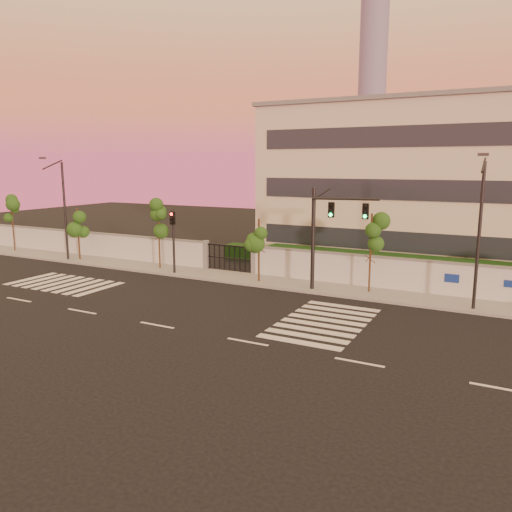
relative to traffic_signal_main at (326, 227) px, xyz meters
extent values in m
plane|color=black|center=(-5.01, -9.74, -4.00)|extent=(120.00, 120.00, 0.00)
cube|color=gray|center=(-5.01, 0.76, -3.92)|extent=(60.00, 3.00, 0.15)
cube|color=silver|center=(-22.51, 2.26, -3.00)|extent=(25.00, 0.30, 2.00)
cube|color=slate|center=(-22.51, 2.26, -1.94)|extent=(25.00, 0.36, 0.12)
cube|color=silver|center=(9.49, 2.26, -3.00)|extent=(31.00, 0.30, 2.00)
cube|color=slate|center=(9.49, 2.26, -1.94)|extent=(31.00, 0.36, 0.12)
cube|color=slate|center=(-10.01, 2.26, -2.90)|extent=(0.35, 0.35, 2.20)
cube|color=slate|center=(-6.01, 2.26, -2.90)|extent=(0.35, 0.35, 2.20)
cube|color=black|center=(3.99, 4.76, -3.10)|extent=(20.00, 2.00, 1.80)
cube|color=black|center=(-21.01, 4.76, -3.30)|extent=(12.00, 1.80, 1.40)
cube|color=black|center=(-8.01, 7.26, -3.40)|extent=(6.00, 1.50, 1.20)
cube|color=beige|center=(3.99, 12.26, 2.00)|extent=(24.00, 12.00, 12.00)
cube|color=#262D38|center=(3.99, 6.24, -1.50)|extent=(22.00, 0.08, 1.40)
cube|color=#262D38|center=(3.99, 6.24, 2.00)|extent=(22.00, 0.08, 1.40)
cube|color=#262D38|center=(3.99, 6.24, 5.50)|extent=(22.00, 0.08, 1.40)
cube|color=slate|center=(3.99, 12.26, 8.10)|extent=(24.40, 12.40, 0.30)
cylinder|color=slate|center=(-70.01, 270.26, 51.00)|extent=(16.00, 16.00, 110.00)
cube|color=silver|center=(-19.01, -5.74, -3.99)|extent=(0.50, 4.00, 0.02)
cube|color=silver|center=(-18.11, -5.74, -3.99)|extent=(0.50, 4.00, 0.02)
cube|color=silver|center=(-17.21, -5.74, -3.99)|extent=(0.50, 4.00, 0.02)
cube|color=silver|center=(-16.31, -5.74, -3.99)|extent=(0.50, 4.00, 0.02)
cube|color=silver|center=(-15.41, -5.74, -3.99)|extent=(0.50, 4.00, 0.02)
cube|color=silver|center=(-14.51, -5.74, -3.99)|extent=(0.50, 4.00, 0.02)
cube|color=silver|center=(-13.61, -5.74, -3.99)|extent=(0.50, 4.00, 0.02)
cube|color=silver|center=(-12.71, -5.74, -3.99)|extent=(0.50, 4.00, 0.02)
cube|color=silver|center=(1.99, -8.74, -3.99)|extent=(4.00, 0.50, 0.02)
cube|color=silver|center=(1.99, -7.84, -3.99)|extent=(4.00, 0.50, 0.02)
cube|color=silver|center=(1.99, -6.94, -3.99)|extent=(4.00, 0.50, 0.02)
cube|color=silver|center=(1.99, -6.04, -3.99)|extent=(4.00, 0.50, 0.02)
cube|color=silver|center=(1.99, -5.14, -3.99)|extent=(4.00, 0.50, 0.02)
cube|color=silver|center=(1.99, -4.24, -3.99)|extent=(4.00, 0.50, 0.02)
cube|color=silver|center=(1.99, -3.34, -3.99)|extent=(4.00, 0.50, 0.02)
cube|color=silver|center=(1.99, -2.44, -3.99)|extent=(4.00, 0.50, 0.02)
cube|color=silver|center=(-15.01, -9.74, -3.99)|extent=(2.00, 0.15, 0.01)
cube|color=silver|center=(-10.01, -9.74, -3.99)|extent=(2.00, 0.15, 0.01)
cube|color=silver|center=(-5.01, -9.74, -3.99)|extent=(2.00, 0.15, 0.01)
cube|color=silver|center=(-0.01, -9.74, -3.99)|extent=(2.00, 0.15, 0.01)
cube|color=silver|center=(4.99, -9.74, -3.99)|extent=(2.00, 0.15, 0.01)
cube|color=silver|center=(9.99, -9.74, -3.99)|extent=(2.00, 0.15, 0.01)
cylinder|color=#382314|center=(-29.34, 0.80, -1.46)|extent=(0.12, 0.12, 5.07)
sphere|color=#1E4E16|center=(-29.34, 0.80, 0.06)|extent=(1.09, 1.09, 1.09)
sphere|color=#1E4E16|center=(-28.99, 1.00, -0.70)|extent=(0.83, 0.83, 0.83)
sphere|color=#1E4E16|center=(-29.63, 0.65, -0.45)|extent=(0.79, 0.79, 0.79)
cylinder|color=#382314|center=(-21.04, 0.51, -1.88)|extent=(0.13, 0.13, 4.24)
sphere|color=#1E4E16|center=(-21.04, 0.51, -0.61)|extent=(1.22, 1.22, 1.22)
sphere|color=#1E4E16|center=(-20.65, 0.73, -1.25)|extent=(0.93, 0.93, 0.93)
sphere|color=#1E4E16|center=(-21.37, 0.34, -1.03)|extent=(0.89, 0.89, 0.89)
cylinder|color=#382314|center=(-13.02, 0.64, -1.37)|extent=(0.12, 0.12, 5.26)
sphere|color=#1E4E16|center=(-13.02, 0.64, 0.21)|extent=(1.09, 1.09, 1.09)
sphere|color=#1E4E16|center=(-12.67, 0.84, -0.58)|extent=(0.83, 0.83, 0.83)
sphere|color=#1E4E16|center=(-13.31, 0.49, -0.32)|extent=(0.79, 0.79, 0.79)
cylinder|color=#382314|center=(-4.62, 0.27, -1.88)|extent=(0.13, 0.13, 4.25)
sphere|color=#1E4E16|center=(-4.62, 0.27, -0.60)|extent=(1.19, 1.19, 1.19)
sphere|color=#1E4E16|center=(-4.24, 0.49, -1.24)|extent=(0.91, 0.91, 0.91)
sphere|color=#1E4E16|center=(-4.94, 0.11, -1.03)|extent=(0.87, 0.87, 0.87)
cylinder|color=#382314|center=(2.50, 0.92, -1.58)|extent=(0.11, 0.11, 4.85)
sphere|color=#1E4E16|center=(2.50, 0.92, -0.12)|extent=(1.05, 1.05, 1.05)
sphere|color=#1E4E16|center=(2.83, 1.11, -0.85)|extent=(0.80, 0.80, 0.80)
sphere|color=#1E4E16|center=(2.21, 0.78, -0.61)|extent=(0.76, 0.76, 0.76)
cylinder|color=black|center=(-0.80, 0.01, -0.84)|extent=(0.24, 0.24, 6.33)
cylinder|color=black|center=(1.14, 0.01, 1.72)|extent=(3.83, 0.98, 0.16)
cube|color=black|center=(0.32, -0.04, 1.05)|extent=(0.36, 0.18, 0.92)
sphere|color=#0CF259|center=(0.32, -0.15, 0.77)|extent=(0.20, 0.20, 0.20)
cube|color=black|center=(2.37, -0.04, 1.05)|extent=(0.36, 0.18, 0.92)
sphere|color=#0CF259|center=(2.37, -0.15, 0.77)|extent=(0.20, 0.20, 0.20)
cylinder|color=black|center=(-11.11, -0.16, -1.68)|extent=(0.16, 0.16, 4.64)
cube|color=black|center=(-11.11, -0.21, 0.02)|extent=(0.36, 0.19, 0.93)
sphere|color=red|center=(-11.11, -0.32, 0.31)|extent=(0.21, 0.21, 0.21)
cylinder|color=black|center=(-21.84, 0.03, -0.07)|extent=(0.18, 0.18, 7.86)
cylinder|color=black|center=(-21.84, -0.86, 3.67)|extent=(0.10, 1.88, 0.76)
cube|color=#3F3F44|center=(-21.84, -1.74, 4.16)|extent=(0.49, 0.25, 0.15)
cylinder|color=black|center=(8.36, -0.09, -0.08)|extent=(0.18, 0.18, 7.84)
cylinder|color=black|center=(8.36, -0.97, 3.64)|extent=(0.10, 1.87, 0.76)
cube|color=#3F3F44|center=(8.36, -1.85, 4.13)|extent=(0.49, 0.24, 0.15)
camera|label=1|loc=(9.95, -28.02, 3.65)|focal=35.00mm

